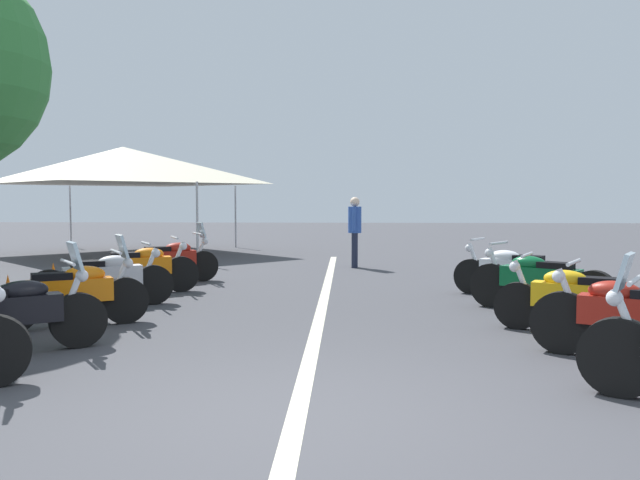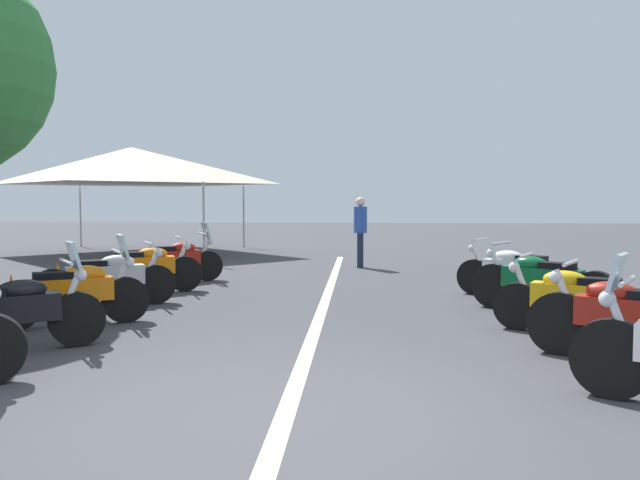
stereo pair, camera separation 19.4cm
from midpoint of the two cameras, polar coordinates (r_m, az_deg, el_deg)
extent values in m
plane|color=#424247|center=(5.20, -3.22, -15.26)|extent=(80.00, 80.00, 0.00)
cube|color=beige|center=(9.93, -0.45, -6.10)|extent=(17.92, 0.16, 0.01)
cylinder|color=black|center=(7.97, -20.83, -6.50)|extent=(0.47, 0.59, 0.62)
cube|color=black|center=(7.83, -26.23, -5.49)|extent=(0.88, 1.09, 0.30)
ellipsoid|color=black|center=(7.82, -24.96, -3.98)|extent=(0.51, 0.57, 0.22)
cylinder|color=silver|center=(7.92, -21.31, -4.39)|extent=(0.22, 0.28, 0.58)
cylinder|color=silver|center=(7.87, -21.65, -1.81)|extent=(0.53, 0.39, 0.04)
sphere|color=silver|center=(7.91, -20.56, -2.92)|extent=(0.14, 0.14, 0.14)
cube|color=silver|center=(7.88, -21.09, -1.28)|extent=(0.36, 0.31, 0.32)
cylinder|color=black|center=(9.29, -17.12, -5.01)|extent=(0.43, 0.61, 0.62)
cylinder|color=black|center=(9.13, -25.62, -5.35)|extent=(0.43, 0.61, 0.62)
cube|color=orange|center=(9.16, -21.36, -4.08)|extent=(0.77, 1.04, 0.30)
ellipsoid|color=orange|center=(9.16, -20.27, -2.80)|extent=(0.49, 0.58, 0.22)
cube|color=black|center=(9.12, -22.76, -3.01)|extent=(0.47, 0.55, 0.12)
cylinder|color=silver|center=(9.24, -17.52, -3.19)|extent=(0.21, 0.29, 0.58)
cylinder|color=silver|center=(9.19, -17.81, -0.97)|extent=(0.56, 0.35, 0.04)
sphere|color=silver|center=(9.23, -16.87, -1.93)|extent=(0.14, 0.14, 0.14)
cylinder|color=silver|center=(9.34, -23.96, -5.69)|extent=(0.35, 0.52, 0.08)
cube|color=silver|center=(9.20, -17.32, -0.52)|extent=(0.37, 0.29, 0.32)
cylinder|color=black|center=(10.80, -14.74, -3.76)|extent=(0.42, 0.62, 0.63)
cylinder|color=black|center=(10.60, -22.83, -4.06)|extent=(0.42, 0.62, 0.63)
cube|color=silver|center=(10.65, -18.77, -2.96)|extent=(0.80, 1.15, 0.30)
ellipsoid|color=silver|center=(10.66, -17.83, -1.86)|extent=(0.48, 0.58, 0.22)
cube|color=black|center=(10.61, -19.97, -2.04)|extent=(0.46, 0.55, 0.12)
cylinder|color=silver|center=(10.75, -15.08, -2.19)|extent=(0.20, 0.29, 0.58)
cylinder|color=silver|center=(10.71, -15.32, -0.28)|extent=(0.56, 0.33, 0.04)
sphere|color=silver|center=(10.75, -14.52, -1.11)|extent=(0.14, 0.14, 0.14)
cylinder|color=silver|center=(10.82, -21.27, -4.38)|extent=(0.33, 0.52, 0.08)
cylinder|color=black|center=(12.12, -12.40, -2.90)|extent=(0.39, 0.64, 0.64)
cylinder|color=black|center=(11.97, -19.38, -3.10)|extent=(0.39, 0.64, 0.64)
cube|color=orange|center=(12.00, -15.89, -2.15)|extent=(0.71, 1.14, 0.30)
ellipsoid|color=orange|center=(12.00, -15.05, -1.18)|extent=(0.45, 0.58, 0.22)
cube|color=black|center=(11.97, -16.95, -1.32)|extent=(0.43, 0.54, 0.12)
cylinder|color=silver|center=(12.08, -12.70, -1.49)|extent=(0.18, 0.29, 0.58)
cylinder|color=silver|center=(12.05, -12.92, 0.21)|extent=(0.58, 0.29, 0.04)
sphere|color=silver|center=(12.08, -12.20, -0.53)|extent=(0.14, 0.14, 0.14)
cylinder|color=silver|center=(12.18, -18.02, -3.41)|extent=(0.30, 0.54, 0.08)
cylinder|color=black|center=(13.57, -10.52, -2.22)|extent=(0.41, 0.61, 0.62)
cylinder|color=black|center=(13.28, -16.19, -2.43)|extent=(0.41, 0.61, 0.62)
cube|color=maroon|center=(13.39, -13.34, -1.56)|extent=(0.73, 1.04, 0.30)
ellipsoid|color=maroon|center=(13.41, -12.60, -0.69)|extent=(0.47, 0.58, 0.22)
cube|color=black|center=(13.33, -14.27, -0.83)|extent=(0.46, 0.55, 0.12)
cylinder|color=silver|center=(13.52, -10.78, -0.97)|extent=(0.20, 0.29, 0.58)
cylinder|color=silver|center=(13.49, -10.96, 0.55)|extent=(0.57, 0.33, 0.04)
sphere|color=silver|center=(13.54, -10.34, -0.11)|extent=(0.14, 0.14, 0.14)
cylinder|color=silver|center=(13.51, -15.17, -2.71)|extent=(0.33, 0.52, 0.08)
cube|color=silver|center=(13.51, -10.64, 0.86)|extent=(0.37, 0.28, 0.32)
cylinder|color=black|center=(6.16, 23.64, -9.27)|extent=(0.47, 0.65, 0.68)
cylinder|color=silver|center=(6.09, 24.27, -6.55)|extent=(0.21, 0.28, 0.58)
cylinder|color=silver|center=(6.04, 24.73, -3.20)|extent=(0.55, 0.35, 0.04)
sphere|color=silver|center=(6.08, 23.29, -4.64)|extent=(0.14, 0.14, 0.14)
cube|color=silver|center=(6.04, 24.00, -2.51)|extent=(0.37, 0.29, 0.32)
cylinder|color=black|center=(7.61, 19.56, -6.75)|extent=(0.45, 0.66, 0.68)
cube|color=maroon|center=(7.47, 24.78, -5.67)|extent=(0.76, 1.05, 0.30)
ellipsoid|color=maroon|center=(7.46, 23.44, -4.09)|extent=(0.48, 0.58, 0.22)
cylinder|color=silver|center=(7.55, 20.05, -4.53)|extent=(0.20, 0.29, 0.58)
cylinder|color=silver|center=(7.50, 20.41, -1.82)|extent=(0.56, 0.34, 0.04)
sphere|color=silver|center=(7.55, 19.27, -2.99)|extent=(0.14, 0.14, 0.14)
cylinder|color=black|center=(8.86, 16.15, -5.47)|extent=(0.39, 0.60, 0.60)
cube|color=#EAB214|center=(8.70, 21.01, -4.53)|extent=(0.75, 1.14, 0.30)
ellipsoid|color=#EAB214|center=(8.70, 19.86, -3.18)|extent=(0.46, 0.58, 0.22)
cube|color=black|center=(8.66, 22.48, -3.41)|extent=(0.44, 0.55, 0.12)
cylinder|color=silver|center=(8.80, 16.57, -3.56)|extent=(0.19, 0.29, 0.58)
cylinder|color=silver|center=(8.76, 16.87, -1.23)|extent=(0.57, 0.31, 0.04)
sphere|color=silver|center=(8.80, 15.89, -2.24)|extent=(0.14, 0.14, 0.14)
cylinder|color=silver|center=(8.52, 23.82, -6.61)|extent=(0.31, 0.53, 0.08)
cylinder|color=black|center=(10.48, 14.13, -3.83)|extent=(0.52, 0.63, 0.68)
cylinder|color=black|center=(9.94, 22.08, -4.39)|extent=(0.52, 0.63, 0.68)
cube|color=#0C592D|center=(10.17, 18.02, -3.11)|extent=(0.91, 1.09, 0.30)
ellipsoid|color=#0C592D|center=(10.21, 17.10, -1.93)|extent=(0.52, 0.57, 0.22)
cube|color=black|center=(10.07, 19.20, -2.16)|extent=(0.50, 0.54, 0.12)
cylinder|color=silver|center=(10.42, 14.45, -2.22)|extent=(0.23, 0.27, 0.58)
cylinder|color=silver|center=(10.38, 14.69, -0.25)|extent=(0.52, 0.40, 0.04)
sphere|color=silver|center=(10.45, 13.92, -1.09)|extent=(0.14, 0.14, 0.14)
cylinder|color=silver|center=(9.88, 20.07, -4.99)|extent=(0.39, 0.49, 0.08)
cylinder|color=black|center=(11.87, 12.52, -3.09)|extent=(0.44, 0.60, 0.62)
cylinder|color=black|center=(11.40, 19.76, -3.49)|extent=(0.44, 0.60, 0.62)
cube|color=white|center=(11.59, 16.09, -2.41)|extent=(0.85, 1.15, 0.30)
ellipsoid|color=white|center=(11.63, 15.26, -1.39)|extent=(0.49, 0.58, 0.22)
cube|color=black|center=(11.51, 17.14, -1.57)|extent=(0.47, 0.55, 0.12)
cylinder|color=silver|center=(11.81, 12.81, -1.66)|extent=(0.21, 0.28, 0.58)
cylinder|color=silver|center=(11.77, 13.02, 0.07)|extent=(0.55, 0.36, 0.04)
sphere|color=silver|center=(11.84, 12.33, -0.67)|extent=(0.14, 0.14, 0.14)
cylinder|color=silver|center=(11.32, 18.02, -3.98)|extent=(0.36, 0.51, 0.08)
cube|color=orange|center=(10.35, -25.80, -6.00)|extent=(0.36, 0.36, 0.03)
cone|color=orange|center=(10.30, -25.85, -4.35)|extent=(0.26, 0.26, 0.60)
cylinder|color=white|center=(10.30, -25.85, -4.21)|extent=(0.19, 0.19, 0.07)
cube|color=orange|center=(11.93, -22.45, -4.66)|extent=(0.36, 0.36, 0.03)
cone|color=orange|center=(11.90, -22.49, -3.23)|extent=(0.26, 0.26, 0.60)
cylinder|color=white|center=(11.89, -22.49, -3.11)|extent=(0.19, 0.19, 0.07)
cylinder|color=#1E2338|center=(16.03, 2.69, -0.86)|extent=(0.14, 0.14, 0.84)
cylinder|color=#1E2338|center=(15.85, 2.65, -0.91)|extent=(0.14, 0.14, 0.84)
cylinder|color=#2D51A5|center=(15.90, 2.68, 1.77)|extent=(0.32, 0.32, 0.63)
cylinder|color=#2D51A5|center=(16.12, 2.74, 1.90)|extent=(0.09, 0.09, 0.57)
cylinder|color=#2D51A5|center=(15.68, 2.62, 1.86)|extent=(0.09, 0.09, 0.57)
sphere|color=beige|center=(15.89, 2.68, 3.32)|extent=(0.23, 0.23, 0.23)
pyramid|color=beige|center=(20.53, -16.92, 6.19)|extent=(6.34, 6.34, 1.10)
cylinder|color=#B2B2B7|center=(24.22, -21.00, 1.91)|extent=(0.06, 0.06, 2.10)
cylinder|color=#B2B2B7|center=(22.57, -7.56, 2.01)|extent=(0.06, 0.06, 2.10)
cylinder|color=#B2B2B7|center=(16.98, -10.89, 1.45)|extent=(0.06, 0.06, 2.10)
camera|label=1|loc=(0.10, -87.62, 0.15)|focal=36.97mm
camera|label=2|loc=(0.10, 92.38, -0.15)|focal=36.97mm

